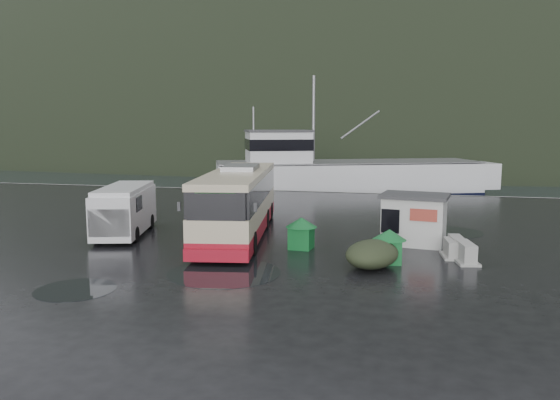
% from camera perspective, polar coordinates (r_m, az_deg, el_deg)
% --- Properties ---
extents(ground, '(160.00, 160.00, 0.00)m').
position_cam_1_polar(ground, '(24.91, -0.23, -4.78)').
color(ground, black).
rests_on(ground, ground).
extents(harbor_water, '(300.00, 180.00, 0.02)m').
position_cam_1_polar(harbor_water, '(133.89, 10.50, 5.49)').
color(harbor_water, black).
rests_on(harbor_water, ground).
extents(quay_edge, '(160.00, 0.60, 1.50)m').
position_cam_1_polar(quay_edge, '(44.35, 5.61, 0.81)').
color(quay_edge, '#999993').
rests_on(quay_edge, ground).
extents(headland, '(780.00, 540.00, 570.00)m').
position_cam_1_polar(headland, '(273.76, 13.84, 6.59)').
color(headland, black).
rests_on(headland, ground).
extents(coach_bus, '(4.90, 12.52, 3.45)m').
position_cam_1_polar(coach_bus, '(27.22, -4.34, -3.70)').
color(coach_bus, '#C0B191').
rests_on(coach_bus, ground).
extents(white_van, '(3.45, 6.23, 2.47)m').
position_cam_1_polar(white_van, '(28.37, -15.80, -3.51)').
color(white_van, silver).
rests_on(white_van, ground).
extents(waste_bin_left, '(1.10, 1.10, 1.40)m').
position_cam_1_polar(waste_bin_left, '(24.35, 2.23, -5.08)').
color(waste_bin_left, '#116228').
rests_on(waste_bin_left, ground).
extents(waste_bin_right, '(1.06, 1.06, 1.36)m').
position_cam_1_polar(waste_bin_right, '(22.32, 11.28, -6.44)').
color(waste_bin_right, '#116228').
rests_on(waste_bin_right, ground).
extents(dome_tent, '(2.63, 3.13, 1.05)m').
position_cam_1_polar(dome_tent, '(21.51, 9.57, -6.95)').
color(dome_tent, '#2B331F').
rests_on(dome_tent, ground).
extents(ticket_kiosk, '(3.30, 2.71, 2.32)m').
position_cam_1_polar(ticket_kiosk, '(26.01, 13.76, -4.46)').
color(ticket_kiosk, '#BBBBB6').
rests_on(ticket_kiosk, ground).
extents(jersey_barrier_a, '(0.88, 1.54, 0.74)m').
position_cam_1_polar(jersey_barrier_a, '(23.88, 17.44, -5.71)').
color(jersey_barrier_a, '#999993').
rests_on(jersey_barrier_a, ground).
extents(jersey_barrier_b, '(0.97, 1.65, 0.78)m').
position_cam_1_polar(jersey_barrier_b, '(24.31, 17.95, -5.49)').
color(jersey_barrier_b, '#999993').
rests_on(jersey_barrier_b, ground).
extents(jersey_barrier_c, '(1.08, 1.73, 0.81)m').
position_cam_1_polar(jersey_barrier_c, '(23.19, 18.77, -6.17)').
color(jersey_barrier_c, '#999993').
rests_on(jersey_barrier_c, ground).
extents(fishing_trawler, '(28.47, 15.99, 11.26)m').
position_cam_1_polar(fishing_trawler, '(50.56, 7.08, 1.67)').
color(fishing_trawler, silver).
rests_on(fishing_trawler, ground).
extents(puddles, '(15.97, 16.31, 0.01)m').
position_cam_1_polar(puddles, '(24.40, -1.34, -5.04)').
color(puddles, black).
rests_on(puddles, ground).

